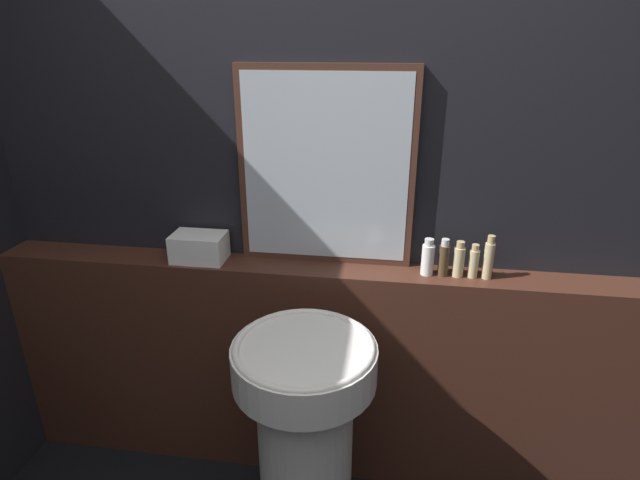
% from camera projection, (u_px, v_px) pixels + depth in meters
% --- Properties ---
extents(wall_back, '(8.00, 0.06, 2.50)m').
position_uv_depth(wall_back, '(324.00, 193.00, 1.95)').
color(wall_back, black).
rests_on(wall_back, ground_plane).
extents(vanity_counter, '(2.66, 0.17, 0.98)m').
position_uv_depth(vanity_counter, '(320.00, 371.00, 2.13)').
color(vanity_counter, '#422319').
rests_on(vanity_counter, ground_plane).
extents(pedestal_sink, '(0.47, 0.47, 0.92)m').
position_uv_depth(pedestal_sink, '(305.00, 441.00, 1.72)').
color(pedestal_sink, silver).
rests_on(pedestal_sink, ground_plane).
extents(mirror, '(0.67, 0.03, 0.75)m').
position_uv_depth(mirror, '(326.00, 169.00, 1.87)').
color(mirror, '#47281E').
rests_on(mirror, vanity_counter).
extents(towel_stack, '(0.21, 0.14, 0.11)m').
position_uv_depth(towel_stack, '(199.00, 247.00, 1.99)').
color(towel_stack, white).
rests_on(towel_stack, vanity_counter).
extents(shampoo_bottle, '(0.05, 0.05, 0.14)m').
position_uv_depth(shampoo_bottle, '(428.00, 258.00, 1.87)').
color(shampoo_bottle, white).
rests_on(shampoo_bottle, vanity_counter).
extents(conditioner_bottle, '(0.04, 0.04, 0.15)m').
position_uv_depth(conditioner_bottle, '(444.00, 259.00, 1.86)').
color(conditioner_bottle, '#4C3823').
rests_on(conditioner_bottle, vanity_counter).
extents(lotion_bottle, '(0.04, 0.04, 0.14)m').
position_uv_depth(lotion_bottle, '(459.00, 260.00, 1.85)').
color(lotion_bottle, '#C6B284').
rests_on(lotion_bottle, vanity_counter).
extents(body_wash_bottle, '(0.04, 0.04, 0.13)m').
position_uv_depth(body_wash_bottle, '(474.00, 262.00, 1.85)').
color(body_wash_bottle, '#C6B284').
rests_on(body_wash_bottle, vanity_counter).
extents(hand_soap_bottle, '(0.04, 0.04, 0.17)m').
position_uv_depth(hand_soap_bottle, '(489.00, 259.00, 1.83)').
color(hand_soap_bottle, '#C6B284').
rests_on(hand_soap_bottle, vanity_counter).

